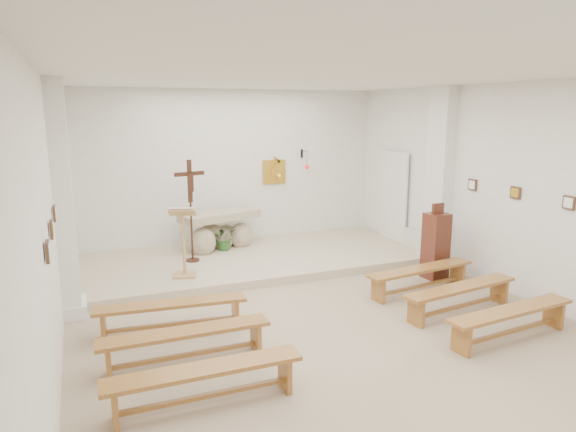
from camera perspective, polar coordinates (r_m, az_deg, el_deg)
name	(u,v)px	position (r m, az deg, el deg)	size (l,w,h in m)	color
ground	(330,329)	(7.47, 4.71, -12.42)	(7.00, 10.00, 0.00)	tan
wall_left	(48,231)	(6.20, -25.07, -1.50)	(0.02, 10.00, 3.50)	white
wall_right	(526,193)	(9.08, 24.96, 2.38)	(0.02, 10.00, 3.50)	white
wall_back	(230,169)	(11.56, -6.49, 5.17)	(7.00, 0.02, 3.50)	white
ceiling	(335,75)	(6.84, 5.21, 15.35)	(7.00, 10.00, 0.02)	silver
sanctuary_platform	(252,259)	(10.49, -4.03, -4.80)	(6.98, 3.00, 0.15)	beige
pilaster_left	(63,201)	(8.16, -23.69, 1.55)	(0.26, 0.55, 3.50)	white
pilaster_right	(439,178)	(10.44, 16.47, 4.07)	(0.26, 0.55, 3.50)	white
gold_wall_relief	(274,172)	(11.87, -1.55, 4.93)	(0.55, 0.04, 0.55)	gold
sanctuary_lamp	(306,165)	(11.89, 2.05, 5.71)	(0.11, 0.36, 0.44)	black
station_frame_left_front	(48,252)	(5.43, -25.16, -3.60)	(0.03, 0.20, 0.20)	#442C1D
station_frame_left_mid	(51,229)	(6.40, -24.80, -1.37)	(0.03, 0.20, 0.20)	#442C1D
station_frame_left_rear	(54,213)	(7.38, -24.54, 0.27)	(0.03, 0.20, 0.20)	#442C1D
station_frame_right_front	(569,203)	(8.55, 28.75, 1.31)	(0.03, 0.20, 0.20)	#442C1D
station_frame_right_mid	(515,193)	(9.20, 23.95, 2.38)	(0.03, 0.20, 0.20)	#442C1D
station_frame_right_rear	(472,185)	(9.91, 19.80, 3.30)	(0.03, 0.20, 0.20)	#442C1D
radiator_left	(68,283)	(9.19, -23.24, -6.88)	(0.10, 0.85, 0.52)	silver
radiator_right	(416,243)	(11.30, 14.07, -2.90)	(0.10, 0.85, 0.52)	silver
altar	(219,233)	(11.01, -7.64, -1.89)	(1.79, 1.07, 0.86)	#C6B297
lectern	(184,242)	(9.19, -11.53, -2.83)	(0.53, 0.48, 1.28)	tan
crucifix_stand	(191,203)	(9.99, -10.76, 1.39)	(0.59, 0.26, 1.98)	#3D2013
potted_plant	(225,237)	(10.88, -7.05, -2.38)	(0.48, 0.42, 0.54)	#2B5D25
donation_pedestal	(436,245)	(9.78, 16.09, -3.16)	(0.41, 0.41, 1.41)	#522217
bench_left_front	(171,310)	(7.41, -12.84, -10.12)	(2.10, 0.54, 0.44)	#9C652D
bench_right_front	(420,274)	(9.01, 14.49, -6.25)	(2.10, 0.57, 0.44)	#9C652D
bench_left_second	(186,339)	(6.51, -11.32, -13.21)	(2.08, 0.34, 0.44)	#9C652D
bench_right_second	(460,293)	(8.29, 18.61, -8.09)	(2.10, 0.60, 0.44)	#9C652D
bench_left_third	(205,377)	(5.65, -9.26, -17.26)	(2.08, 0.34, 0.44)	#9C652D
bench_right_third	(511,317)	(7.62, 23.54, -10.21)	(2.10, 0.51, 0.44)	#9C652D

